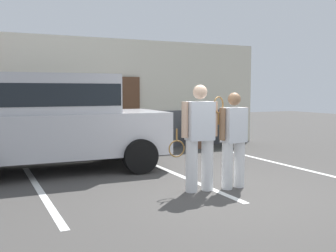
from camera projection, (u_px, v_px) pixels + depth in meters
ground_plane at (220, 193)px, 6.69m from camera, size 40.00×40.00×0.00m
parking_stripe_0 at (40, 190)px, 6.88m from camera, size 0.12×4.40×0.01m
parking_stripe_1 at (180, 176)px, 8.05m from camera, size 0.12×4.40×0.01m
parking_stripe_2 at (285, 165)px, 9.23m from camera, size 0.12×4.40×0.01m
house_frontage at (115, 98)px, 11.53m from camera, size 9.41×0.40×3.18m
parked_suv at (50, 118)px, 8.40m from camera, size 4.65×2.27×2.05m
tennis_player_man at (199, 137)px, 6.77m from camera, size 0.92×0.30×1.81m
tennis_player_woman at (233, 138)px, 6.99m from camera, size 0.76×0.31×1.68m
potted_plant_by_porch at (199, 132)px, 11.93m from camera, size 0.65×0.65×0.85m
potted_plant_secondary at (230, 131)px, 12.15m from camera, size 0.68×0.68×0.89m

